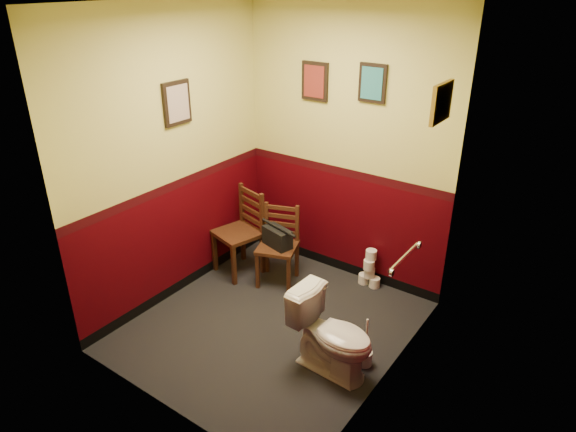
% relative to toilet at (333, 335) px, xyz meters
% --- Properties ---
extents(floor, '(2.20, 2.40, 0.00)m').
position_rel_toilet_xyz_m(floor, '(-0.72, 0.17, -0.34)').
color(floor, black).
rests_on(floor, ground).
extents(ceiling, '(2.20, 2.40, 0.00)m').
position_rel_toilet_xyz_m(ceiling, '(-0.72, 0.17, 2.36)').
color(ceiling, silver).
rests_on(ceiling, ground).
extents(wall_back, '(2.20, 0.00, 2.70)m').
position_rel_toilet_xyz_m(wall_back, '(-0.72, 1.37, 1.01)').
color(wall_back, '#3C0208').
rests_on(wall_back, ground).
extents(wall_front, '(2.20, 0.00, 2.70)m').
position_rel_toilet_xyz_m(wall_front, '(-0.72, -1.03, 1.01)').
color(wall_front, '#3C0208').
rests_on(wall_front, ground).
extents(wall_left, '(0.00, 2.40, 2.70)m').
position_rel_toilet_xyz_m(wall_left, '(-1.82, 0.17, 1.01)').
color(wall_left, '#3C0208').
rests_on(wall_left, ground).
extents(wall_right, '(0.00, 2.40, 2.70)m').
position_rel_toilet_xyz_m(wall_right, '(0.38, 0.17, 1.01)').
color(wall_right, '#3C0208').
rests_on(wall_right, ground).
extents(grab_bar, '(0.05, 0.56, 0.06)m').
position_rel_toilet_xyz_m(grab_bar, '(0.35, 0.42, 0.61)').
color(grab_bar, silver).
rests_on(grab_bar, wall_right).
extents(framed_print_back_a, '(0.28, 0.04, 0.36)m').
position_rel_toilet_xyz_m(framed_print_back_a, '(-1.07, 1.35, 1.61)').
color(framed_print_back_a, black).
rests_on(framed_print_back_a, wall_back).
extents(framed_print_back_b, '(0.26, 0.04, 0.34)m').
position_rel_toilet_xyz_m(framed_print_back_b, '(-0.47, 1.35, 1.66)').
color(framed_print_back_b, black).
rests_on(framed_print_back_b, wall_back).
extents(framed_print_left, '(0.04, 0.30, 0.38)m').
position_rel_toilet_xyz_m(framed_print_left, '(-1.80, 0.27, 1.51)').
color(framed_print_left, black).
rests_on(framed_print_left, wall_left).
extents(framed_print_right, '(0.04, 0.34, 0.28)m').
position_rel_toilet_xyz_m(framed_print_right, '(0.36, 0.77, 1.71)').
color(framed_print_right, olive).
rests_on(framed_print_right, wall_right).
extents(toilet, '(0.70, 0.42, 0.67)m').
position_rel_toilet_xyz_m(toilet, '(0.00, 0.00, 0.00)').
color(toilet, white).
rests_on(toilet, floor).
extents(toilet_brush, '(0.12, 0.12, 0.44)m').
position_rel_toilet_xyz_m(toilet_brush, '(0.19, 0.20, -0.26)').
color(toilet_brush, silver).
rests_on(toilet_brush, floor).
extents(chair_left, '(0.52, 0.52, 0.90)m').
position_rel_toilet_xyz_m(chair_left, '(-1.56, 0.76, 0.12)').
color(chair_left, '#492616').
rests_on(chair_left, floor).
extents(chair_right, '(0.48, 0.48, 0.80)m').
position_rel_toilet_xyz_m(chair_right, '(-1.13, 0.82, 0.07)').
color(chair_right, '#492616').
rests_on(chair_right, floor).
extents(handbag, '(0.33, 0.22, 0.22)m').
position_rel_toilet_xyz_m(handbag, '(-1.11, 0.79, 0.18)').
color(handbag, black).
rests_on(handbag, chair_right).
extents(tp_stack, '(0.23, 0.14, 0.40)m').
position_rel_toilet_xyz_m(tp_stack, '(-0.32, 1.27, -0.17)').
color(tp_stack, silver).
rests_on(tp_stack, floor).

